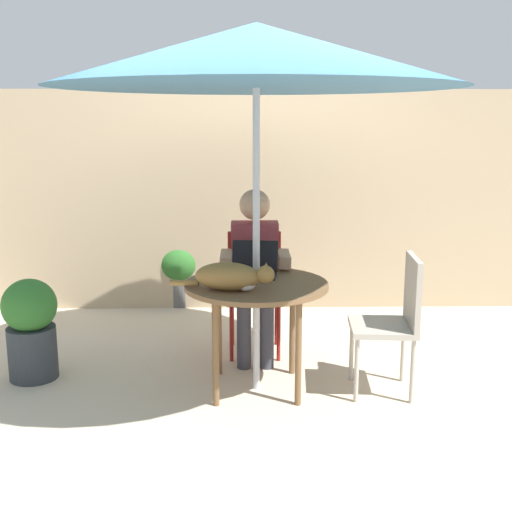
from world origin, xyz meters
TOP-DOWN VIEW (x-y plane):
  - ground_plane at (0.00, 0.00)m, footprint 14.00×14.00m
  - fence_back at (0.00, 1.86)m, footprint 5.59×0.08m
  - patio_table at (0.00, 0.00)m, footprint 0.91×0.91m
  - patio_umbrella at (0.00, 0.00)m, footprint 2.46×2.46m
  - chair_occupied at (0.00, 0.74)m, footprint 0.40×0.40m
  - chair_empty at (0.88, -0.06)m, footprint 0.43×0.43m
  - person_seated at (0.00, 0.58)m, footprint 0.48×0.48m
  - laptop at (-0.01, 0.22)m, footprint 0.33×0.28m
  - cat at (-0.15, -0.18)m, footprint 0.64×0.26m
  - potted_plant_near_fence at (-1.50, 0.20)m, footprint 0.36×0.36m
  - potted_plant_by_chair at (-0.68, 1.97)m, footprint 0.44×0.44m

SIDE VIEW (x-z plane):
  - ground_plane at x=0.00m, z-range 0.00..0.00m
  - potted_plant_by_chair at x=-0.68m, z-range 0.03..0.64m
  - potted_plant_near_fence at x=-1.50m, z-range 0.02..0.71m
  - chair_occupied at x=0.00m, z-range 0.08..0.97m
  - chair_empty at x=0.88m, z-range 0.08..0.97m
  - patio_table at x=0.00m, z-range 0.29..1.00m
  - person_seated at x=0.00m, z-range 0.08..1.31m
  - laptop at x=-0.01m, z-range 0.67..0.88m
  - cat at x=-0.15m, z-range 0.71..0.88m
  - fence_back at x=0.00m, z-range 0.00..1.97m
  - patio_umbrella at x=0.00m, z-range 0.95..3.22m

